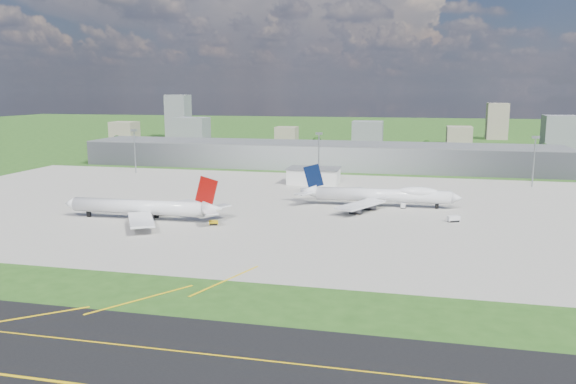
% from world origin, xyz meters
% --- Properties ---
extents(ground, '(1400.00, 1400.00, 0.00)m').
position_xyz_m(ground, '(0.00, 150.00, 0.00)').
color(ground, '#275019').
rests_on(ground, ground).
extents(taxiway, '(1400.00, 60.00, 0.06)m').
position_xyz_m(taxiway, '(0.00, -110.00, 0.03)').
color(taxiway, black).
rests_on(taxiway, ground).
extents(apron, '(360.00, 190.00, 0.08)m').
position_xyz_m(apron, '(10.00, 40.00, 0.04)').
color(apron, '#9A978C').
rests_on(apron, ground).
extents(terminal, '(300.00, 42.00, 15.00)m').
position_xyz_m(terminal, '(0.00, 165.00, 7.50)').
color(terminal, gray).
rests_on(terminal, ground).
extents(ops_building, '(26.00, 16.00, 8.00)m').
position_xyz_m(ops_building, '(10.00, 100.00, 4.00)').
color(ops_building, silver).
rests_on(ops_building, ground).
extents(mast_west, '(3.50, 2.00, 25.90)m').
position_xyz_m(mast_west, '(-100.00, 115.00, 17.71)').
color(mast_west, gray).
rests_on(mast_west, ground).
extents(mast_center, '(3.50, 2.00, 25.90)m').
position_xyz_m(mast_center, '(10.00, 115.00, 17.71)').
color(mast_center, gray).
rests_on(mast_center, ground).
extents(mast_east, '(3.50, 2.00, 25.90)m').
position_xyz_m(mast_east, '(120.00, 115.00, 17.71)').
color(mast_east, gray).
rests_on(mast_east, ground).
extents(airliner_red_twin, '(64.43, 50.36, 17.72)m').
position_xyz_m(airliner_red_twin, '(-37.69, 3.41, 4.72)').
color(airliner_red_twin, silver).
rests_on(airliner_red_twin, ground).
extents(airliner_blue_quad, '(67.63, 53.08, 17.67)m').
position_xyz_m(airliner_blue_quad, '(48.56, 48.27, 4.91)').
color(airliner_blue_quad, silver).
rests_on(airliner_blue_quad, ground).
extents(tug_yellow, '(3.71, 2.85, 1.66)m').
position_xyz_m(tug_yellow, '(-9.26, 1.46, 0.87)').
color(tug_yellow, yellow).
rests_on(tug_yellow, ground).
extents(van_white_near, '(2.13, 4.48, 2.30)m').
position_xyz_m(van_white_near, '(57.41, 47.77, 1.17)').
color(van_white_near, silver).
rests_on(van_white_near, ground).
extents(van_white_far, '(5.04, 3.86, 2.38)m').
position_xyz_m(van_white_far, '(76.31, 26.03, 1.21)').
color(van_white_far, silver).
rests_on(van_white_far, ground).
extents(bldg_far_w, '(24.00, 20.00, 18.00)m').
position_xyz_m(bldg_far_w, '(-220.00, 320.00, 9.00)').
color(bldg_far_w, gray).
rests_on(bldg_far_w, ground).
extents(bldg_w, '(28.00, 22.00, 24.00)m').
position_xyz_m(bldg_w, '(-140.00, 300.00, 12.00)').
color(bldg_w, slate).
rests_on(bldg_w, ground).
extents(bldg_cw, '(20.00, 18.00, 14.00)m').
position_xyz_m(bldg_cw, '(-60.00, 340.00, 7.00)').
color(bldg_cw, gray).
rests_on(bldg_cw, ground).
extents(bldg_c, '(26.00, 20.00, 22.00)m').
position_xyz_m(bldg_c, '(20.00, 310.00, 11.00)').
color(bldg_c, slate).
rests_on(bldg_c, ground).
extents(bldg_ce, '(22.00, 24.00, 16.00)m').
position_xyz_m(bldg_ce, '(100.00, 350.00, 8.00)').
color(bldg_ce, gray).
rests_on(bldg_ce, ground).
extents(bldg_e, '(30.00, 22.00, 28.00)m').
position_xyz_m(bldg_e, '(180.00, 320.00, 14.00)').
color(bldg_e, slate).
rests_on(bldg_e, ground).
extents(bldg_tall_w, '(22.00, 20.00, 44.00)m').
position_xyz_m(bldg_tall_w, '(-180.00, 360.00, 22.00)').
color(bldg_tall_w, slate).
rests_on(bldg_tall_w, ground).
extents(bldg_tall_e, '(20.00, 18.00, 36.00)m').
position_xyz_m(bldg_tall_e, '(140.00, 410.00, 18.00)').
color(bldg_tall_e, gray).
rests_on(bldg_tall_e, ground).
extents(tree_far_w, '(7.20, 7.20, 8.80)m').
position_xyz_m(tree_far_w, '(-200.00, 270.00, 5.18)').
color(tree_far_w, '#382314').
rests_on(tree_far_w, ground).
extents(tree_w, '(6.75, 6.75, 8.25)m').
position_xyz_m(tree_w, '(-110.00, 265.00, 4.86)').
color(tree_w, '#382314').
rests_on(tree_w, ground).
extents(tree_c, '(8.10, 8.10, 9.90)m').
position_xyz_m(tree_c, '(-20.00, 280.00, 5.84)').
color(tree_c, '#382314').
rests_on(tree_c, ground).
extents(tree_e, '(7.65, 7.65, 9.35)m').
position_xyz_m(tree_e, '(70.00, 275.00, 5.51)').
color(tree_e, '#382314').
rests_on(tree_e, ground).
extents(tree_far_e, '(6.30, 6.30, 7.70)m').
position_xyz_m(tree_far_e, '(160.00, 285.00, 4.53)').
color(tree_far_e, '#382314').
rests_on(tree_far_e, ground).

